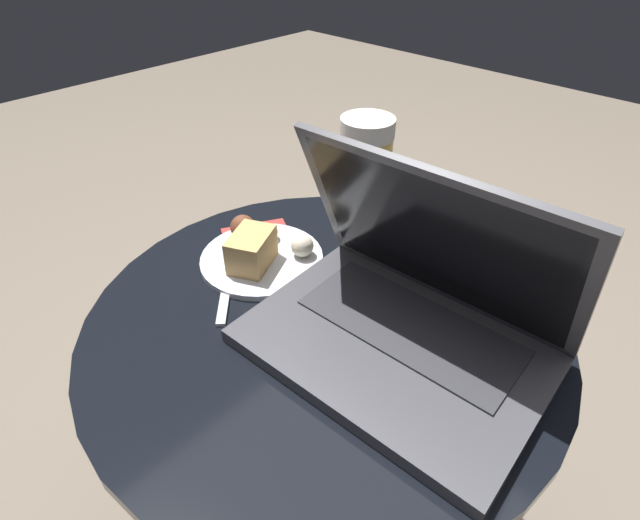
{
  "coord_description": "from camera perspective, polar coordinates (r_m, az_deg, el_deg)",
  "views": [
    {
      "loc": [
        0.32,
        -0.34,
        1.01
      ],
      "look_at": [
        -0.02,
        0.01,
        0.64
      ],
      "focal_mm": 28.0,
      "sensor_mm": 36.0,
      "label": 1
    }
  ],
  "objects": [
    {
      "name": "table",
      "position": [
        0.79,
        0.46,
        -16.63
      ],
      "size": [
        0.61,
        0.61,
        0.57
      ],
      "color": "#515156",
      "rests_on": "ground_plane"
    },
    {
      "name": "napkin",
      "position": [
        0.75,
        -6.64,
        1.23
      ],
      "size": [
        0.18,
        0.16,
        0.0
      ],
      "color": "#B7332D",
      "rests_on": "table"
    },
    {
      "name": "laptop",
      "position": [
        0.58,
        10.0,
        -5.93
      ],
      "size": [
        0.35,
        0.25,
        0.23
      ],
      "color": "#47474C",
      "rests_on": "table"
    },
    {
      "name": "beer_glass",
      "position": [
        0.73,
        5.08,
        8.78
      ],
      "size": [
        0.07,
        0.07,
        0.19
      ],
      "color": "gold",
      "rests_on": "table"
    },
    {
      "name": "snack_plate",
      "position": [
        0.72,
        -6.86,
        1.03
      ],
      "size": [
        0.18,
        0.18,
        0.06
      ],
      "color": "silver",
      "rests_on": "table"
    },
    {
      "name": "fork",
      "position": [
        0.72,
        -10.32,
        -1.05
      ],
      "size": [
        0.15,
        0.15,
        0.0
      ],
      "color": "silver",
      "rests_on": "table"
    }
  ]
}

